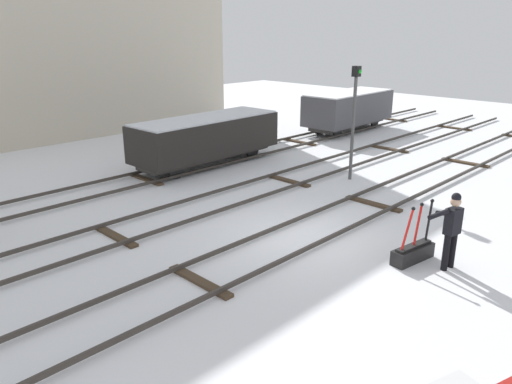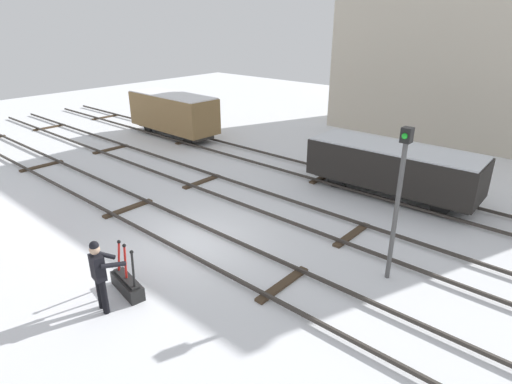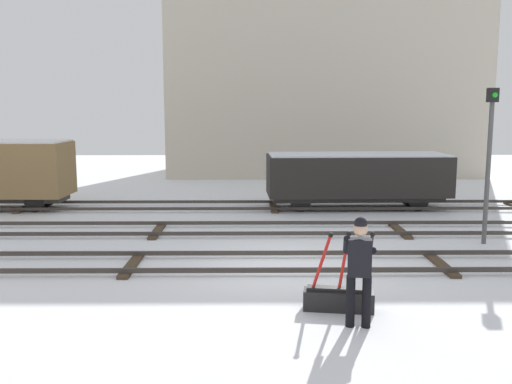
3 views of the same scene
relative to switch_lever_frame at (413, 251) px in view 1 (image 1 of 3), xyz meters
name	(u,v)px [view 1 (image 1 of 3)]	position (x,y,z in m)	size (l,w,h in m)	color
ground_plane	(302,237)	(-0.75, 2.78, -0.25)	(60.00, 60.00, 0.00)	white
track_main_line	(302,233)	(-0.75, 2.78, -0.14)	(44.00, 1.94, 0.18)	#38332D
track_siding_near	(215,202)	(-0.75, 6.33, -0.14)	(44.00, 1.94, 0.18)	#38332D
track_siding_far	(146,177)	(-0.75, 10.19, -0.14)	(44.00, 1.94, 0.18)	#38332D
switch_lever_frame	(413,251)	(0.00, 0.00, 0.00)	(1.28, 0.54, 1.45)	black
rail_worker	(451,226)	(0.20, -0.74, 0.81)	(0.62, 0.69, 1.85)	black
signal_post	(354,112)	(4.62, 4.92, 2.23)	(0.24, 0.32, 4.07)	#4C4C4C
apartment_building	(64,7)	(2.33, 21.60, 6.12)	(16.57, 6.68, 12.71)	beige
freight_car_back_track	(349,108)	(12.15, 10.19, 0.98)	(5.69, 2.29, 2.10)	#2D2B28
freight_car_near_switch	(207,137)	(2.21, 10.19, 0.92)	(6.40, 2.26, 1.96)	#2D2B28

